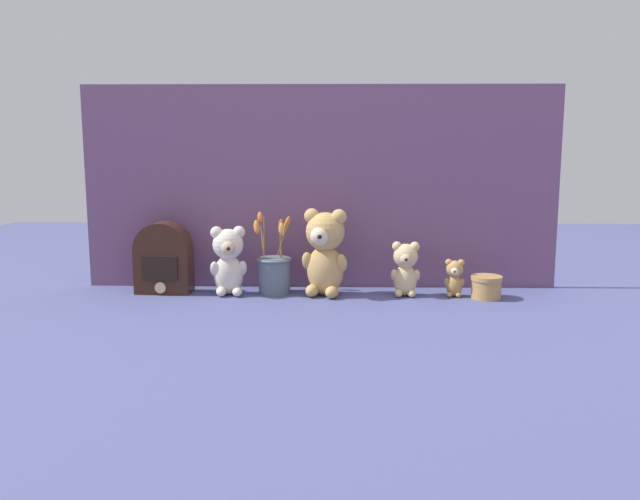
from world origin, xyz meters
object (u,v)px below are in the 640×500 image
teddy_bear_small (405,268)px  teddy_bear_medium (228,259)px  flower_vase (274,271)px  vintage_radio (164,259)px  teddy_bear_tiny (454,277)px  teddy_bear_large (325,251)px  decorative_tin_tall (486,287)px

teddy_bear_small → teddy_bear_medium: bearing=179.3°
flower_vase → vintage_radio: size_ratio=1.15×
teddy_bear_medium → teddy_bear_tiny: 0.77m
flower_vase → vintage_radio: flower_vase is taller
teddy_bear_medium → teddy_bear_tiny: size_ratio=1.84×
teddy_bear_large → teddy_bear_tiny: 0.45m
teddy_bear_medium → teddy_bear_small: (0.60, -0.01, -0.03)m
teddy_bear_medium → decorative_tin_tall: size_ratio=2.27×
teddy_bear_large → teddy_bear_small: (0.27, -0.00, -0.06)m
teddy_bear_medium → flower_vase: (0.15, 0.03, -0.05)m
teddy_bear_tiny → teddy_bear_large: bearing=178.8°
teddy_bear_medium → teddy_bear_tiny: bearing=-1.0°
decorative_tin_tall → teddy_bear_small: bearing=174.1°
teddy_bear_tiny → teddy_bear_small: bearing=178.1°
teddy_bear_large → decorative_tin_tall: 0.56m
teddy_bear_small → flower_vase: flower_vase is taller
teddy_bear_medium → vintage_radio: vintage_radio is taller
teddy_bear_medium → teddy_bear_small: teddy_bear_medium is taller
decorative_tin_tall → teddy_bear_medium: bearing=177.7°
vintage_radio → decorative_tin_tall: vintage_radio is taller
teddy_bear_tiny → flower_vase: bearing=176.5°
teddy_bear_large → vintage_radio: teddy_bear_large is taller
vintage_radio → decorative_tin_tall: size_ratio=2.37×
vintage_radio → teddy_bear_small: bearing=-2.5°
decorative_tin_tall → teddy_bear_tiny: bearing=167.8°
teddy_bear_tiny → teddy_bear_medium: bearing=179.0°
teddy_bear_tiny → flower_vase: flower_vase is taller
teddy_bear_large → teddy_bear_medium: 0.33m
teddy_bear_small → teddy_bear_tiny: bearing=-1.9°
teddy_bear_small → flower_vase: size_ratio=0.66×
vintage_radio → teddy_bear_tiny: bearing=-2.4°
teddy_bear_large → teddy_bear_small: teddy_bear_large is taller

